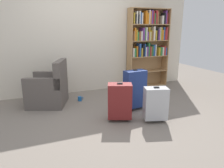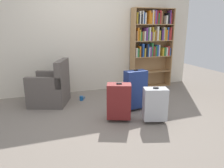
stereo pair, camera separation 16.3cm
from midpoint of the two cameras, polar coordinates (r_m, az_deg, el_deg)
name	(u,v)px [view 1 (the left image)]	position (r m, az deg, el deg)	size (l,w,h in m)	color
ground_plane	(110,116)	(3.77, -1.76, -8.68)	(9.76, 9.76, 0.00)	slate
back_wall	(83,37)	(5.08, -8.70, 12.48)	(5.58, 0.10, 2.60)	beige
bookshelf	(148,42)	(5.52, 8.80, 11.27)	(1.08, 0.28, 1.97)	#A87F51
armchair	(49,89)	(4.42, -17.67, -1.42)	(0.91, 0.91, 0.90)	#59514C
mug	(80,99)	(4.56, -9.72, -3.94)	(0.12, 0.08, 0.10)	#1959A5
suitcase_dark_red	(120,101)	(3.49, 0.76, -4.63)	(0.45, 0.37, 0.65)	maroon
suitcase_navy_blue	(135,89)	(3.96, 5.02, -1.38)	(0.43, 0.24, 0.77)	navy
suitcase_silver	(156,103)	(3.52, 10.42, -5.21)	(0.42, 0.33, 0.60)	#B7BABF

